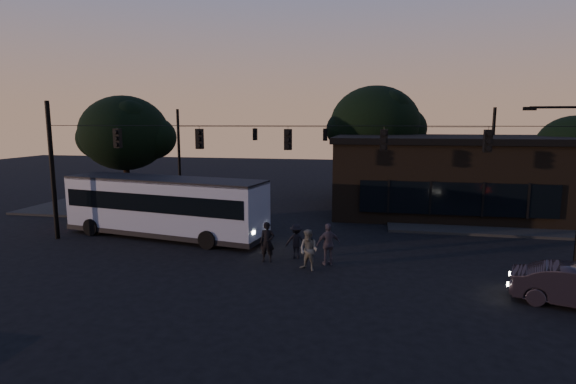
% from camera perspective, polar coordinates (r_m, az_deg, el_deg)
% --- Properties ---
extents(ground, '(120.00, 120.00, 0.00)m').
position_cam_1_polar(ground, '(18.84, -2.38, -10.92)').
color(ground, black).
rests_on(ground, ground).
extents(sidewalk_far_right, '(14.00, 10.00, 0.15)m').
position_cam_1_polar(sidewalk_far_right, '(32.82, 24.71, -3.03)').
color(sidewalk_far_right, black).
rests_on(sidewalk_far_right, ground).
extents(sidewalk_far_left, '(14.00, 10.00, 0.15)m').
position_cam_1_polar(sidewalk_far_left, '(36.68, -18.80, -1.51)').
color(sidewalk_far_left, black).
rests_on(sidewalk_far_left, ground).
extents(building, '(15.40, 10.41, 5.40)m').
position_cam_1_polar(building, '(33.76, 19.27, 2.13)').
color(building, black).
rests_on(building, ground).
extents(tree_behind, '(7.60, 7.60, 9.43)m').
position_cam_1_polar(tree_behind, '(39.24, 10.97, 8.43)').
color(tree_behind, black).
rests_on(tree_behind, ground).
extents(tree_right, '(5.20, 5.20, 6.86)m').
position_cam_1_polar(tree_right, '(37.90, 32.62, 4.84)').
color(tree_right, black).
rests_on(tree_right, ground).
extents(tree_left, '(6.40, 6.40, 8.30)m').
position_cam_1_polar(tree_left, '(35.28, -20.05, 7.02)').
color(tree_left, black).
rests_on(tree_left, ground).
extents(signal_rig_near, '(26.24, 0.30, 7.50)m').
position_cam_1_polar(signal_rig_near, '(21.73, 0.00, 3.78)').
color(signal_rig_near, black).
rests_on(signal_rig_near, ground).
extents(signal_rig_far, '(26.24, 0.30, 7.50)m').
position_cam_1_polar(signal_rig_far, '(37.53, 4.73, 5.52)').
color(signal_rig_far, black).
rests_on(signal_rig_far, ground).
extents(bus, '(12.10, 4.78, 3.33)m').
position_cam_1_polar(bus, '(25.92, -15.41, -1.48)').
color(bus, gray).
rests_on(bus, ground).
extents(pedestrian_a, '(0.72, 0.52, 1.85)m').
position_cam_1_polar(pedestrian_a, '(20.74, -2.65, -6.38)').
color(pedestrian_a, black).
rests_on(pedestrian_a, ground).
extents(pedestrian_b, '(1.07, 0.97, 1.80)m').
position_cam_1_polar(pedestrian_b, '(19.58, 2.64, -7.38)').
color(pedestrian_b, '#56564E').
rests_on(pedestrian_b, ground).
extents(pedestrian_c, '(1.21, 0.88, 1.91)m').
position_cam_1_polar(pedestrian_c, '(20.35, 5.16, -6.63)').
color(pedestrian_c, '#352F3A').
rests_on(pedestrian_c, ground).
extents(pedestrian_d, '(1.08, 0.65, 1.63)m').
position_cam_1_polar(pedestrian_d, '(21.32, 1.08, -6.25)').
color(pedestrian_d, black).
rests_on(pedestrian_d, ground).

